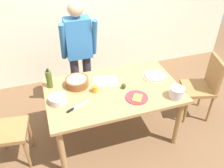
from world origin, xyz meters
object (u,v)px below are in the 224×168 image
person_cook (79,51)px  pizza_raw_on_board (155,76)px  mixing_bowl_steel (58,99)px  cutting_board_white (106,81)px  chef_knife (75,108)px  olive_oil_bottle (49,79)px  cup_orange (95,89)px  popcorn_bowl (77,81)px  steel_pot (177,92)px  avocado (124,86)px  chair_wooden_left (1,128)px  chair_wooden_right (204,85)px  plate_with_slice (137,98)px  dining_table (113,96)px

person_cook → pizza_raw_on_board: bearing=-38.4°
pizza_raw_on_board → mixing_bowl_steel: size_ratio=1.57×
cutting_board_white → chef_knife: bearing=-140.7°
olive_oil_bottle → cup_orange: bearing=-28.1°
popcorn_bowl → chef_knife: 0.42m
mixing_bowl_steel → cutting_board_white: (0.62, 0.21, -0.03)m
steel_pot → avocado: bearing=146.6°
olive_oil_bottle → chef_knife: size_ratio=0.93×
person_cook → olive_oil_bottle: 0.66m
chair_wooden_left → chef_knife: (0.83, -0.19, 0.23)m
olive_oil_bottle → chair_wooden_right: bearing=-8.5°
olive_oil_bottle → avocado: bearing=-20.1°
plate_with_slice → popcorn_bowl: 0.75m
popcorn_bowl → olive_oil_bottle: olive_oil_bottle is taller
chair_wooden_left → cup_orange: (1.10, 0.03, 0.26)m
plate_with_slice → steel_pot: (0.44, -0.12, 0.06)m
cutting_board_white → mixing_bowl_steel: bearing=-161.0°
person_cook → chair_wooden_right: size_ratio=1.71×
chair_wooden_left → mixing_bowl_steel: 0.71m
popcorn_bowl → chef_knife: (-0.10, -0.40, -0.05)m
chair_wooden_right → popcorn_bowl: (-1.71, 0.23, 0.28)m
chair_wooden_left → plate_with_slice: bearing=-8.7°
popcorn_bowl → avocado: 0.57m
popcorn_bowl → avocado: size_ratio=4.00×
mixing_bowl_steel → steel_pot: size_ratio=1.15×
chair_wooden_right → olive_oil_bottle: size_ratio=3.71×
person_cook → cutting_board_white: size_ratio=5.40×
chair_wooden_left → steel_pot: (1.96, -0.35, 0.29)m
person_cook → chef_knife: size_ratio=5.91×
cutting_board_white → person_cook: bearing=109.7°
steel_pot → person_cook: bearing=128.6°
mixing_bowl_steel → chair_wooden_left: bearing=177.8°
chair_wooden_left → plate_with_slice: chair_wooden_left is taller
steel_pot → mixing_bowl_steel: bearing=165.8°
olive_oil_bottle → cutting_board_white: bearing=-8.9°
dining_table → cutting_board_white: size_ratio=5.33×
steel_pot → dining_table: bearing=151.3°
steel_pot → cutting_board_white: (-0.68, 0.54, -0.06)m
plate_with_slice → steel_pot: 0.46m
dining_table → chair_wooden_right: 1.33m
steel_pot → pizza_raw_on_board: bearing=96.1°
plate_with_slice → olive_oil_bottle: bearing=150.1°
chair_wooden_left → plate_with_slice: (1.53, -0.23, 0.23)m
steel_pot → plate_with_slice: bearing=164.6°
plate_with_slice → avocado: size_ratio=3.71×
chair_wooden_left → dining_table: bearing=-0.1°
popcorn_bowl → mixing_bowl_steel: 0.36m
chair_wooden_right → pizza_raw_on_board: 0.77m
person_cook → pizza_raw_on_board: (0.84, -0.66, -0.17)m
pizza_raw_on_board → olive_oil_bottle: 1.32m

